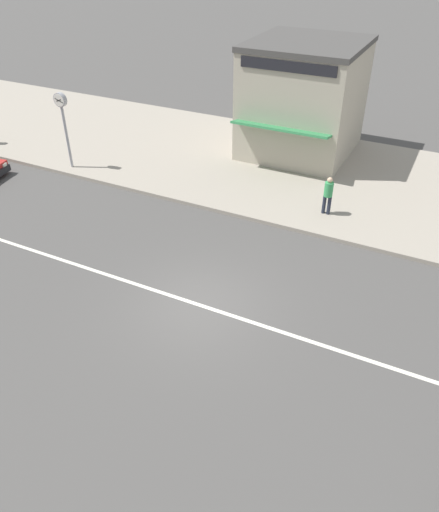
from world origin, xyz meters
name	(u,v)px	position (x,y,z in m)	size (l,w,h in m)	color
ground_plane	(200,305)	(0.00, 0.00, 0.00)	(160.00, 160.00, 0.00)	#4C4947
lane_centre_stripe	(200,305)	(0.00, 0.00, 0.00)	(50.40, 0.14, 0.01)	silver
kerb_strip	(307,173)	(0.00, 10.37, 0.07)	(68.00, 10.00, 0.15)	#9E9384
street_clock	(63,113)	(-10.00, 6.00, 2.69)	(0.62, 0.22, 3.44)	#9E9EA3
pedestrian_near_clock	(328,193)	(1.87, 6.99, 1.05)	(0.34, 0.34, 1.55)	#232838
shopfront_corner_warung	(303,98)	(-1.20, 12.69, 2.72)	(5.01, 6.13, 5.13)	#B2A893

